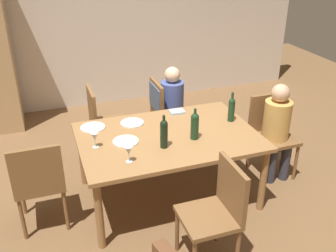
% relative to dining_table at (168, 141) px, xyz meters
% --- Properties ---
extents(ground_plane, '(10.00, 10.00, 0.00)m').
position_rel_dining_table_xyz_m(ground_plane, '(0.00, 0.00, -0.66)').
color(ground_plane, brown).
extents(rear_room_partition, '(6.40, 0.12, 2.70)m').
position_rel_dining_table_xyz_m(rear_room_partition, '(0.00, 2.79, 0.69)').
color(rear_room_partition, beige).
rests_on(rear_room_partition, ground_plane).
extents(dining_table, '(1.75, 1.18, 0.73)m').
position_rel_dining_table_xyz_m(dining_table, '(0.00, 0.00, 0.00)').
color(dining_table, olive).
rests_on(dining_table, ground_plane).
extents(chair_far_right, '(0.46, 0.44, 0.92)m').
position_rel_dining_table_xyz_m(chair_far_right, '(0.27, 0.97, -0.06)').
color(chair_far_right, brown).
rests_on(chair_far_right, ground_plane).
extents(chair_right_end, '(0.44, 0.44, 0.92)m').
position_rel_dining_table_xyz_m(chair_right_end, '(1.26, 0.09, -0.12)').
color(chair_right_end, brown).
rests_on(chair_right_end, ground_plane).
extents(chair_far_left, '(0.44, 0.44, 0.92)m').
position_rel_dining_table_xyz_m(chair_far_left, '(-0.48, 0.97, -0.12)').
color(chair_far_left, brown).
rests_on(chair_far_left, ground_plane).
extents(chair_left_end, '(0.44, 0.44, 0.92)m').
position_rel_dining_table_xyz_m(chair_left_end, '(-1.26, -0.09, -0.12)').
color(chair_left_end, brown).
rests_on(chair_left_end, ground_plane).
extents(chair_near, '(0.44, 0.44, 0.92)m').
position_rel_dining_table_xyz_m(chair_near, '(0.09, -0.97, -0.12)').
color(chair_near, brown).
rests_on(chair_near, ground_plane).
extents(person_woman_host, '(0.33, 0.29, 1.09)m').
position_rel_dining_table_xyz_m(person_woman_host, '(0.42, 0.97, -0.02)').
color(person_woman_host, '#33333D').
rests_on(person_woman_host, ground_plane).
extents(person_man_bearded, '(0.29, 0.34, 1.11)m').
position_rel_dining_table_xyz_m(person_man_bearded, '(1.26, -0.03, -0.01)').
color(person_man_bearded, '#33333D').
rests_on(person_man_bearded, ground_plane).
extents(wine_bottle_tall_green, '(0.08, 0.08, 0.32)m').
position_rel_dining_table_xyz_m(wine_bottle_tall_green, '(0.22, -0.15, 0.21)').
color(wine_bottle_tall_green, '#19381E').
rests_on(wine_bottle_tall_green, dining_table).
extents(wine_bottle_dark_red, '(0.07, 0.07, 0.32)m').
position_rel_dining_table_xyz_m(wine_bottle_dark_red, '(0.74, 0.09, 0.21)').
color(wine_bottle_dark_red, '#19381E').
rests_on(wine_bottle_dark_red, dining_table).
extents(wine_bottle_short_olive, '(0.07, 0.07, 0.33)m').
position_rel_dining_table_xyz_m(wine_bottle_short_olive, '(-0.11, -0.21, 0.22)').
color(wine_bottle_short_olive, black).
rests_on(wine_bottle_short_olive, dining_table).
extents(wine_glass_near_left, '(0.07, 0.07, 0.15)m').
position_rel_dining_table_xyz_m(wine_glass_near_left, '(-0.72, -0.01, 0.18)').
color(wine_glass_near_left, silver).
rests_on(wine_glass_near_left, dining_table).
extents(wine_glass_centre, '(0.07, 0.07, 0.15)m').
position_rel_dining_table_xyz_m(wine_glass_centre, '(-0.48, -0.36, 0.18)').
color(wine_glass_centre, silver).
rests_on(wine_glass_centre, dining_table).
extents(dinner_plate_host, '(0.25, 0.25, 0.01)m').
position_rel_dining_table_xyz_m(dinner_plate_host, '(-0.68, 0.40, 0.08)').
color(dinner_plate_host, white).
rests_on(dinner_plate_host, dining_table).
extents(dinner_plate_guest_left, '(0.25, 0.25, 0.01)m').
position_rel_dining_table_xyz_m(dinner_plate_guest_left, '(-0.43, 0.00, 0.08)').
color(dinner_plate_guest_left, white).
rests_on(dinner_plate_guest_left, dining_table).
extents(dinner_plate_guest_right, '(0.25, 0.25, 0.01)m').
position_rel_dining_table_xyz_m(dinner_plate_guest_right, '(-0.27, 0.37, 0.08)').
color(dinner_plate_guest_right, silver).
rests_on(dinner_plate_guest_right, dining_table).
extents(folded_napkin, '(0.16, 0.13, 0.03)m').
position_rel_dining_table_xyz_m(folded_napkin, '(0.27, 0.46, 0.09)').
color(folded_napkin, '#ADC6D6').
rests_on(folded_napkin, dining_table).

